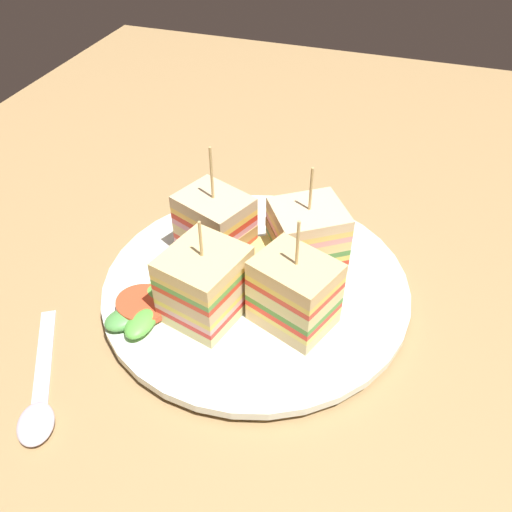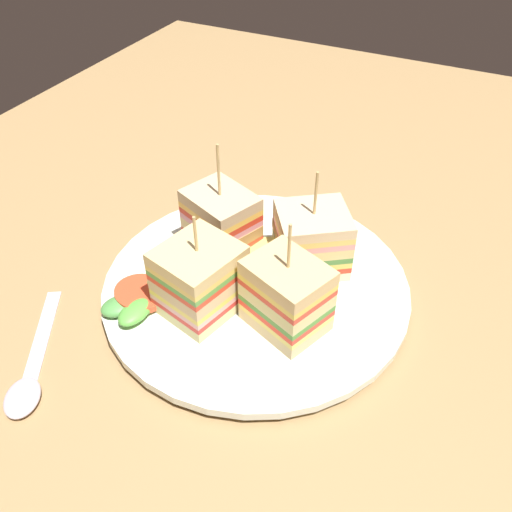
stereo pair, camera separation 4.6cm
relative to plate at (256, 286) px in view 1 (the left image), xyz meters
The scene contains 9 objects.
ground_plane 1.75cm from the plate, ahead, with size 123.56×95.80×1.80cm, color #A07D4F.
plate is the anchor object (origin of this frame).
sandwich_wedge_0 6.57cm from the plate, 61.56° to the left, with size 6.75×7.52×11.22cm.
sandwich_wedge_1 6.56cm from the plate, 149.72° to the left, with size 7.40×6.98×9.41cm.
sandwich_wedge_2 6.56cm from the plate, 127.94° to the right, with size 6.72×7.51×10.19cm.
sandwich_wedge_3 6.45cm from the plate, 38.28° to the right, with size 8.05×8.22×9.90cm.
chip_pile 2.35cm from the plate, 32.65° to the right, with size 7.72×7.05×2.39cm.
salad_garnish 10.50cm from the plate, 132.51° to the left, with size 7.10×5.03×1.45cm.
spoon 20.10cm from the plate, 145.98° to the left, with size 12.43×8.52×1.00cm.
Camera 1 is at (-33.00, -11.16, 34.54)cm, focal length 37.85 mm.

